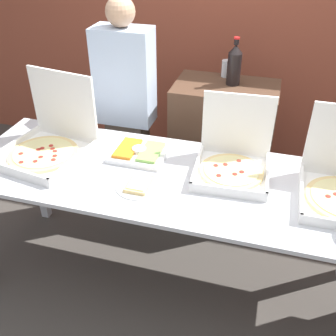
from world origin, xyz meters
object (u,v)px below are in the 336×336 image
Objects in this scene: soda_can_silver at (226,68)px; person_guest_plaid at (127,112)px; veggie_tray at (139,152)px; paper_plate_front_right at (139,185)px; pizza_box_near_right at (49,142)px; soda_bottle at (234,64)px; pizza_box_far_left at (233,160)px.

soda_can_silver is 0.07× the size of person_guest_plaid.
paper_plate_front_right is at bearing -70.92° from veggie_tray.
pizza_box_near_right is 0.71m from person_guest_plaid.
veggie_tray is 0.95m from soda_bottle.
soda_can_silver is (-0.07, 0.14, -0.08)m from soda_bottle.
paper_plate_front_right is 0.77× the size of veggie_tray.
soda_can_silver is at bearing 118.21° from soda_bottle.
person_guest_plaid is (-0.72, -0.24, -0.35)m from soda_bottle.
soda_can_silver is 0.80m from person_guest_plaid.
soda_can_silver is at bearing -150.29° from person_guest_plaid.
veggie_tray is at bearing 109.08° from paper_plate_front_right.
paper_plate_front_right is 2.07× the size of soda_can_silver.
person_guest_plaid is at bearing 78.80° from pizza_box_near_right.
soda_bottle is at bearing 60.38° from veggie_tray.
paper_plate_front_right is 0.92m from person_guest_plaid.
soda_can_silver is at bearing 77.70° from paper_plate_front_right.
soda_can_silver reaches higher than paper_plate_front_right.
pizza_box_far_left is (1.10, 0.11, -0.01)m from pizza_box_near_right.
veggie_tray is at bearing 118.13° from person_guest_plaid.
veggie_tray is 0.20× the size of person_guest_plaid.
soda_bottle is (-0.13, 0.78, 0.28)m from pizza_box_far_left.
soda_bottle is 0.20× the size of person_guest_plaid.
person_guest_plaid is at bearing 118.13° from veggie_tray.
veggie_tray is at bearing -111.99° from soda_can_silver.
person_guest_plaid reaches higher than soda_bottle.
soda_bottle reaches higher than paper_plate_front_right.
pizza_box_near_right is 1.67× the size of veggie_tray.
pizza_box_far_left is 0.57m from veggie_tray.
pizza_box_far_left is 0.84m from soda_bottle.
person_guest_plaid is at bearing -150.29° from soda_can_silver.
pizza_box_near_right is 0.33× the size of person_guest_plaid.
pizza_box_near_right is at bearing -167.08° from veggie_tray.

